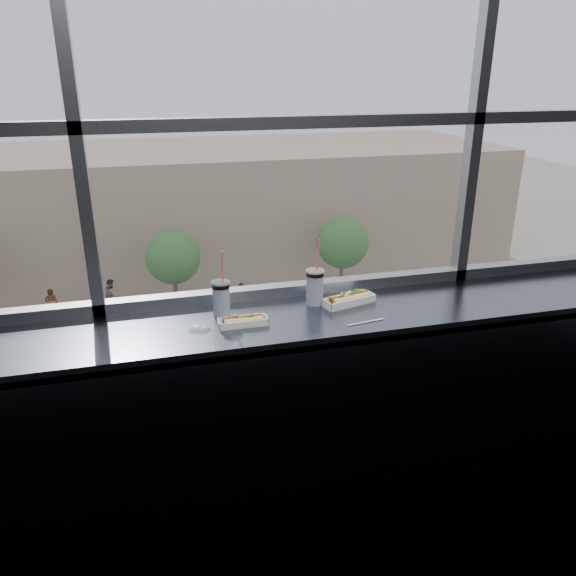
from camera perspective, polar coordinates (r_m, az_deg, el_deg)
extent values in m
plane|color=black|center=(3.29, 0.43, -9.53)|extent=(6.00, 0.00, 6.00)
plane|color=silver|center=(2.84, 0.42, 22.57)|extent=(6.00, 0.00, 6.00)
cube|color=slate|center=(2.81, 1.93, -3.23)|extent=(6.00, 0.55, 0.06)
cube|color=slate|center=(2.87, 3.30, -14.79)|extent=(6.00, 0.04, 1.04)
cube|color=white|center=(2.69, -4.61, -3.73)|extent=(0.24, 0.08, 0.01)
cube|color=white|center=(2.68, -4.62, -3.43)|extent=(0.24, 0.08, 0.03)
cylinder|color=#E9D384|center=(2.68, -4.62, -3.29)|extent=(0.18, 0.04, 0.04)
cylinder|color=brown|center=(2.68, -4.63, -3.08)|extent=(0.19, 0.03, 0.03)
cube|color=white|center=(2.93, 6.21, -1.57)|extent=(0.29, 0.16, 0.01)
cube|color=white|center=(2.93, 6.23, -1.23)|extent=(0.29, 0.16, 0.04)
cylinder|color=#E9D384|center=(2.92, 6.23, -1.08)|extent=(0.22, 0.10, 0.05)
cylinder|color=brown|center=(2.92, 6.24, -0.85)|extent=(0.23, 0.09, 0.03)
cylinder|color=white|center=(2.77, -6.79, -1.18)|extent=(0.08, 0.08, 0.17)
cylinder|color=black|center=(2.74, -6.86, 0.27)|extent=(0.09, 0.09, 0.02)
cylinder|color=silver|center=(2.74, -6.87, 0.54)|extent=(0.09, 0.09, 0.01)
cylinder|color=#FE5767|center=(2.71, -6.67, 2.03)|extent=(0.01, 0.05, 0.18)
cylinder|color=white|center=(2.89, 2.73, 0.02)|extent=(0.09, 0.09, 0.18)
cylinder|color=black|center=(2.87, 2.76, 1.48)|extent=(0.09, 0.09, 0.02)
cylinder|color=silver|center=(2.86, 2.76, 1.75)|extent=(0.10, 0.10, 0.01)
cylinder|color=#FE5767|center=(2.83, 3.07, 3.24)|extent=(0.01, 0.05, 0.19)
cylinder|color=white|center=(2.73, 7.95, -3.44)|extent=(0.20, 0.04, 0.01)
ellipsoid|color=silver|center=(2.67, -8.97, -3.88)|extent=(0.10, 0.07, 0.03)
plane|color=gray|center=(48.09, -13.38, 4.88)|extent=(120.00, 120.00, 0.00)
cube|color=black|center=(26.30, -11.30, -9.18)|extent=(80.00, 10.00, 0.06)
cube|color=gray|center=(33.46, -12.32, -2.35)|extent=(80.00, 6.00, 0.04)
cube|color=tan|center=(41.77, -13.55, 8.07)|extent=(50.00, 14.00, 8.00)
imported|color=maroon|center=(29.51, -8.44, -3.31)|extent=(3.08, 5.90, 1.88)
imported|color=#962945|center=(22.40, -9.47, -12.00)|extent=(2.65, 5.78, 1.89)
imported|color=white|center=(24.22, 10.04, -9.31)|extent=(2.69, 5.73, 1.86)
imported|color=beige|center=(31.68, 8.42, -1.45)|extent=(2.93, 6.06, 1.96)
imported|color=navy|center=(26.00, 18.37, -7.57)|extent=(3.13, 6.49, 2.10)
imported|color=#66605B|center=(33.26, 1.93, -0.08)|extent=(0.67, 0.89, 2.00)
imported|color=#66605B|center=(33.76, -22.89, -1.28)|extent=(1.00, 0.75, 2.26)
imported|color=#66605B|center=(34.08, -17.50, -0.35)|extent=(0.75, 1.00, 2.25)
imported|color=#66605B|center=(32.31, -4.78, -0.66)|extent=(0.96, 0.72, 2.16)
cylinder|color=#47382B|center=(33.04, -11.33, -0.43)|extent=(0.23, 0.23, 2.33)
sphere|color=#3D7A36|center=(32.32, -11.61, 3.09)|extent=(3.11, 3.11, 3.11)
cylinder|color=#47382B|center=(34.96, 5.44, 1.19)|extent=(0.24, 0.24, 2.38)
sphere|color=#3D7A36|center=(34.27, 5.56, 4.61)|extent=(3.17, 3.17, 3.17)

